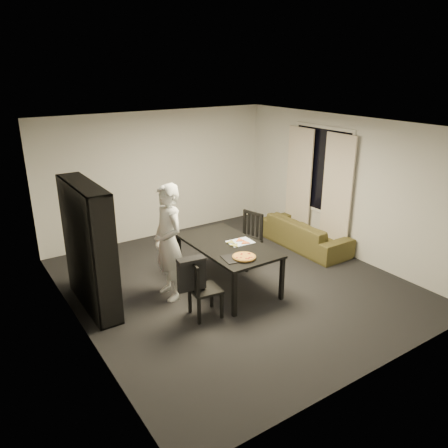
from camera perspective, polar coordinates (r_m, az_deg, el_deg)
room at (r=6.86m, az=1.40°, el=1.92°), size 5.01×5.51×2.61m
window_pane at (r=8.82m, az=12.58°, el=6.90°), size 0.02×1.40×1.60m
window_frame at (r=8.81m, az=12.56°, el=6.89°), size 0.03×1.52×1.72m
curtain_left at (r=8.50m, az=14.50°, el=3.82°), size 0.03×0.70×2.25m
curtain_right at (r=9.20m, az=9.74°, el=5.38°), size 0.03×0.70×2.25m
bookshelf at (r=6.63m, az=-17.22°, el=-2.90°), size 0.35×1.50×1.90m
dining_table at (r=7.01m, az=0.45°, el=-3.13°), size 0.99×1.77×0.74m
chair_left at (r=6.23m, az=-3.18°, el=-8.03°), size 0.46×0.46×0.88m
chair_right at (r=7.86m, az=3.27°, el=-1.48°), size 0.55×0.55×0.97m
draped_jacket at (r=6.09m, az=-4.27°, el=-6.38°), size 0.41×0.22×0.49m
person at (r=6.66m, az=-7.27°, el=-2.40°), size 0.44×0.66×1.82m
baking_tray at (r=6.49m, az=1.67°, el=-4.44°), size 0.45×0.38×0.01m
pepperoni_pizza at (r=6.48m, az=2.63°, el=-4.29°), size 0.35×0.35×0.03m
kitchen_towel at (r=7.06m, az=2.14°, el=-2.37°), size 0.42×0.32×0.01m
pizza_slices at (r=7.01m, az=1.78°, el=-2.43°), size 0.46×0.43×0.01m
sofa at (r=8.84m, az=10.50°, el=-1.18°), size 0.76×1.95×0.57m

